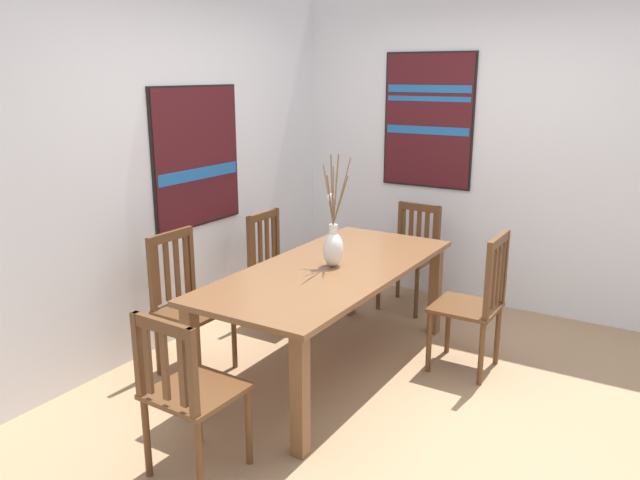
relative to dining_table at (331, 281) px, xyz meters
The scene contains 12 objects.
ground_plane 0.84m from the dining_table, 88.79° to the right, with size 6.40×6.40×0.03m, color #A37F5B.
wall_back 1.51m from the dining_table, 89.52° to the left, with size 6.40×0.12×2.70m, color silver.
wall_side 2.07m from the dining_table, 15.87° to the right, with size 0.12×6.40×2.70m, color silver.
dining_table is the anchor object (origin of this frame).
centerpiece_vase 0.24m from the dining_table, ahead, with size 0.25×0.25×0.76m.
chair_0 0.98m from the dining_table, 59.62° to the right, with size 0.42×0.42×0.97m.
chair_1 0.97m from the dining_table, 121.69° to the left, with size 0.43×0.43×0.96m.
chair_2 0.97m from the dining_table, 57.16° to the left, with size 0.42×0.42×0.90m.
chair_3 1.42m from the dining_table, ahead, with size 0.44×0.44×0.89m.
chair_4 1.39m from the dining_table, behind, with size 0.43×0.43×0.89m.
painting_on_back_wall 1.46m from the dining_table, 83.88° to the left, with size 0.92×0.05×1.06m.
painting_on_side_wall 2.03m from the dining_table, ahead, with size 0.05×0.82×1.16m.
Camera 1 is at (-3.41, -1.46, 1.98)m, focal length 35.01 mm.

